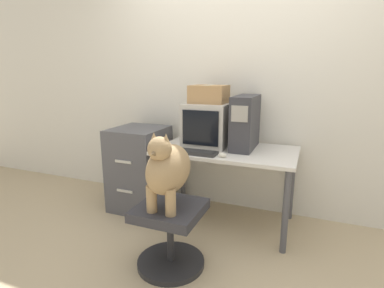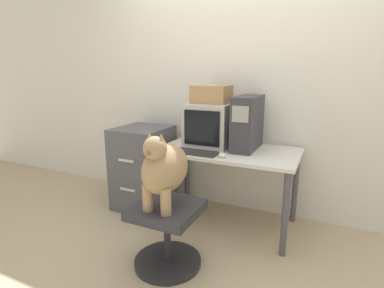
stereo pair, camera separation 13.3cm
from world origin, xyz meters
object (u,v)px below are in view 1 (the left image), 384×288
(pc_tower, at_px, (245,122))
(filing_cabinet, at_px, (140,168))
(crt_monitor, at_px, (209,124))
(dog, at_px, (168,168))
(office_chair, at_px, (170,232))
(cardboard_box, at_px, (209,94))
(keyboard, at_px, (190,152))

(pc_tower, height_order, filing_cabinet, pc_tower)
(crt_monitor, height_order, dog, crt_monitor)
(office_chair, bearing_deg, cardboard_box, 91.48)
(keyboard, bearing_deg, filing_cabinet, 158.93)
(crt_monitor, distance_m, office_chair, 1.09)
(cardboard_box, bearing_deg, dog, -88.56)
(filing_cabinet, height_order, cardboard_box, cardboard_box)
(crt_monitor, bearing_deg, filing_cabinet, -171.98)
(cardboard_box, bearing_deg, keyboard, -96.29)
(keyboard, bearing_deg, office_chair, -83.21)
(pc_tower, height_order, dog, pc_tower)
(crt_monitor, distance_m, filing_cabinet, 0.87)
(keyboard, bearing_deg, crt_monitor, 83.64)
(pc_tower, relative_size, cardboard_box, 1.49)
(keyboard, distance_m, dog, 0.55)
(crt_monitor, distance_m, dog, 0.92)
(pc_tower, bearing_deg, filing_cabinet, -175.04)
(crt_monitor, height_order, filing_cabinet, crt_monitor)
(keyboard, xyz_separation_m, filing_cabinet, (-0.67, 0.26, -0.31))
(crt_monitor, xyz_separation_m, pc_tower, (0.35, -0.01, 0.04))
(crt_monitor, xyz_separation_m, office_chair, (0.02, -0.88, -0.64))
(crt_monitor, relative_size, cardboard_box, 1.40)
(office_chair, distance_m, filing_cabinet, 1.08)
(dog, bearing_deg, crt_monitor, 91.45)
(filing_cabinet, xyz_separation_m, cardboard_box, (0.71, 0.10, 0.77))
(keyboard, height_order, office_chair, keyboard)
(crt_monitor, bearing_deg, dog, -88.55)
(dog, height_order, cardboard_box, cardboard_box)
(crt_monitor, xyz_separation_m, filing_cabinet, (-0.71, -0.10, -0.49))
(pc_tower, height_order, keyboard, pc_tower)
(pc_tower, distance_m, dog, 0.97)
(dog, xyz_separation_m, cardboard_box, (-0.02, 0.91, 0.43))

